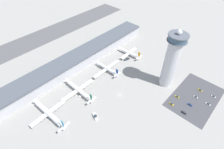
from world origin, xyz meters
TOP-DOWN VIEW (x-y plane):
  - ground_plane at (0.00, 0.00)m, footprint 1000.00×1000.00m
  - terminal_building at (0.00, 70.00)m, footprint 222.78×25.00m
  - runway_strip at (0.00, 163.04)m, footprint 334.18×44.00m
  - control_tower at (46.90, -25.98)m, footprint 18.69×18.69m
  - parking_lot_surface at (50.46, -59.50)m, footprint 64.00×40.00m
  - airplane_gate_alpha at (-64.02, 30.56)m, footprint 36.49×46.00m
  - airplane_gate_bravo at (-27.06, 32.84)m, footprint 40.12×41.81m
  - airplane_gate_charlie at (17.76, 34.95)m, footprint 41.56×33.03m
  - airplane_gate_delta at (60.40, 35.49)m, footprint 30.61×32.32m
  - service_truck_catering at (51.30, 31.92)m, footprint 8.46×4.33m
  - service_truck_fuel at (-35.77, -1.34)m, footprint 5.57×8.75m
  - service_truck_baggage at (-27.99, 28.30)m, footprint 6.83×4.55m
  - car_blue_compact at (37.94, -45.72)m, footprint 1.98×4.40m
  - car_maroon_suv at (50.05, -72.67)m, footprint 1.82×4.71m
  - car_navy_sedan at (62.93, -59.40)m, footprint 1.91×4.31m
  - car_silver_sedan at (37.13, -59.98)m, footprint 1.91×4.47m
  - car_green_van at (50.67, -59.84)m, footprint 1.96×4.38m
  - car_grey_coupe at (25.41, -46.06)m, footprint 1.96×4.41m
  - car_white_wagon at (63.67, -73.01)m, footprint 1.91×4.47m
  - car_black_suv at (24.29, -59.62)m, footprint 1.92×4.58m

SIDE VIEW (x-z plane):
  - ground_plane at x=0.00m, z-range 0.00..0.00m
  - runway_strip at x=0.00m, z-range 0.00..0.01m
  - parking_lot_surface at x=50.46m, z-range 0.00..0.01m
  - car_white_wagon at x=63.67m, z-range -0.16..1.21m
  - car_green_van at x=50.67m, z-range -0.16..1.22m
  - car_maroon_suv at x=50.05m, z-range -0.17..1.31m
  - car_navy_sedan at x=62.93m, z-range -0.17..1.32m
  - car_blue_compact at x=37.94m, z-range -0.17..1.32m
  - car_grey_coupe at x=25.41m, z-range -0.17..1.37m
  - car_silver_sedan at x=37.13m, z-range -0.17..1.37m
  - car_black_suv at x=24.29m, z-range -0.18..1.40m
  - service_truck_catering at x=51.30m, z-range -0.38..2.06m
  - service_truck_baggage at x=-27.99m, z-range -0.41..2.24m
  - service_truck_fuel at x=-35.77m, z-range -0.47..2.66m
  - airplane_gate_delta at x=60.40m, z-range -2.14..9.71m
  - airplane_gate_charlie at x=17.76m, z-range -1.92..9.97m
  - airplane_gate_bravo at x=-27.06m, z-range -2.07..10.92m
  - airplane_gate_alpha at x=-64.02m, z-range -2.49..11.57m
  - terminal_building at x=0.00m, z-range 0.10..14.98m
  - control_tower at x=46.90m, z-range -0.15..65.52m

